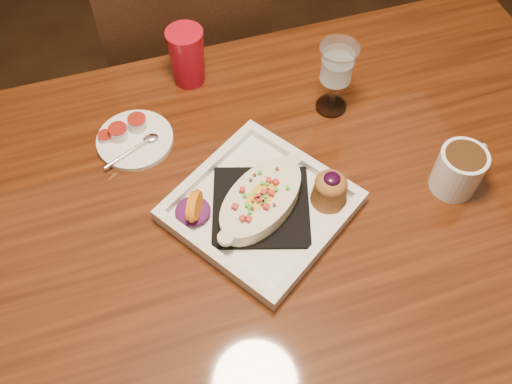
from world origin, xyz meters
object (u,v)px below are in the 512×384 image
object	(u,v)px
table	(254,233)
goblet	(337,67)
red_tumbler	(187,57)
plate	(267,203)
saucer	(133,138)
coffee_mug	(460,168)
chair_far	(187,74)

from	to	relation	value
table	goblet	distance (m)	0.36
goblet	red_tumbler	size ratio (longest dim) A/B	1.25
plate	goblet	distance (m)	0.30
plate	saucer	xyz separation A→B (m)	(-0.20, 0.24, -0.01)
plate	coffee_mug	xyz separation A→B (m)	(0.36, -0.05, 0.03)
chair_far	plate	size ratio (longest dim) A/B	2.38
goblet	red_tumbler	distance (m)	0.32
chair_far	plate	distance (m)	0.70
goblet	table	bearing A→B (deg)	-140.29
coffee_mug	red_tumbler	world-z (taller)	red_tumbler
table	saucer	xyz separation A→B (m)	(-0.18, 0.22, 0.11)
coffee_mug	goblet	distance (m)	0.30
chair_far	red_tumbler	distance (m)	0.41
coffee_mug	goblet	bearing A→B (deg)	97.51
chair_far	saucer	size ratio (longest dim) A/B	6.07
table	saucer	bearing A→B (deg)	129.64
table	chair_far	xyz separation A→B (m)	(-0.00, 0.63, -0.15)
table	saucer	size ratio (longest dim) A/B	9.78
coffee_mug	plate	bearing A→B (deg)	149.19
plate	saucer	bearing A→B (deg)	97.46
chair_far	coffee_mug	world-z (taller)	chair_far
table	chair_far	bearing A→B (deg)	90.00
coffee_mug	goblet	world-z (taller)	goblet
table	goblet	bearing A→B (deg)	39.71
chair_far	red_tumbler	xyz separation A→B (m)	(-0.03, -0.27, 0.31)
goblet	saucer	bearing A→B (deg)	175.44
table	coffee_mug	bearing A→B (deg)	-9.86
coffee_mug	red_tumbler	size ratio (longest dim) A/B	0.92
saucer	coffee_mug	bearing A→B (deg)	-27.17
table	red_tumbler	size ratio (longest dim) A/B	11.57
table	saucer	distance (m)	0.31
table	saucer	world-z (taller)	saucer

